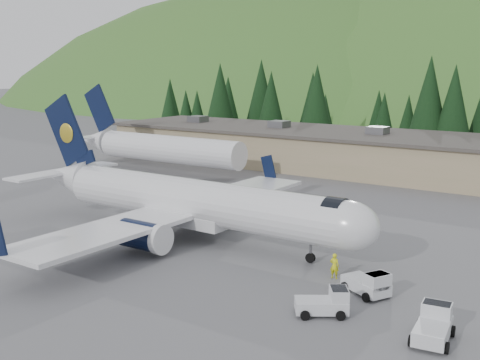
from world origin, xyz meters
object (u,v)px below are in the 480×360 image
second_airliner (154,147)px  ramp_worker (334,266)px  baggage_tug_c (434,325)px  baggage_tug_a (326,303)px  baggage_tug_b (369,284)px  terminal_building (342,150)px  airliner (188,202)px

second_airliner → ramp_worker: bearing=-32.3°
second_airliner → baggage_tug_c: (46.25, -29.44, -2.56)m
baggage_tug_a → baggage_tug_b: 4.20m
second_airliner → baggage_tug_b: size_ratio=8.00×
second_airliner → terminal_building: (19.91, 16.00, -0.70)m
second_airliner → baggage_tug_c: 54.89m
baggage_tug_a → baggage_tug_c: (5.98, 0.30, 0.06)m
baggage_tug_a → airliner: bearing=120.9°
baggage_tug_b → baggage_tug_c: size_ratio=1.02×
airliner → second_airliner: 32.50m
ramp_worker → terminal_building: bearing=-69.2°
baggage_tug_b → ramp_worker: 3.47m
baggage_tug_b → airliner: bearing=-165.1°
baggage_tug_a → terminal_building: (-20.36, 45.74, 1.92)m
airliner → baggage_tug_b: (17.22, -3.64, -2.30)m
baggage_tug_a → terminal_building: size_ratio=0.05×
baggage_tug_c → second_airliner: bearing=50.0°
baggage_tug_c → ramp_worker: 9.82m
baggage_tug_b → terminal_building: (-21.22, 41.63, 1.89)m
ramp_worker → second_airliner: bearing=-35.9°
second_airliner → terminal_building: second_airliner is taller
airliner → terminal_building: 38.21m
second_airliner → baggage_tug_b: bearing=-31.9°
baggage_tug_b → baggage_tug_c: (5.12, -3.81, 0.03)m
baggage_tug_c → terminal_building: size_ratio=0.05×
airliner → second_airliner: size_ratio=1.24×
ramp_worker → airliner: bearing=-11.9°
second_airliner → baggage_tug_a: second_airliner is taller
baggage_tug_c → terminal_building: bearing=22.6°
terminal_building → second_airliner: bearing=-141.2°
second_airliner → baggage_tug_a: 50.13m
terminal_building → ramp_worker: size_ratio=41.05×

